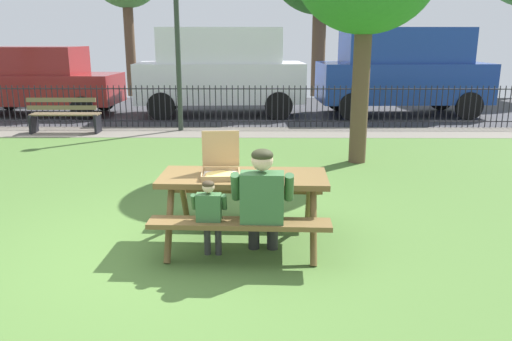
{
  "coord_description": "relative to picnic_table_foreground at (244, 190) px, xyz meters",
  "views": [
    {
      "loc": [
        1.06,
        -4.87,
        2.22
      ],
      "look_at": [
        1.0,
        0.69,
        0.75
      ],
      "focal_mm": 35.73,
      "sensor_mm": 36.0,
      "label": 1
    }
  ],
  "objects": [
    {
      "name": "child_at_table",
      "position": [
        -0.32,
        -0.52,
        -0.07
      ],
      "size": [
        0.36,
        0.35,
        0.87
      ],
      "color": "#373737",
      "rests_on": "ground"
    },
    {
      "name": "lamp_post_walkway",
      "position": [
        -1.76,
        6.95,
        1.88
      ],
      "size": [
        0.28,
        0.28,
        4.06
      ],
      "color": "#2D382D",
      "rests_on": "ground"
    },
    {
      "name": "parked_car_far_left",
      "position": [
        -6.19,
        9.49,
        0.41
      ],
      "size": [
        4.46,
        2.05,
        1.94
      ],
      "color": "maroon",
      "rests_on": "ground"
    },
    {
      "name": "pizza_box_open",
      "position": [
        -0.24,
        -0.0,
        0.26
      ],
      "size": [
        0.43,
        0.47,
        0.46
      ],
      "color": "tan",
      "rests_on": "picnic_table_foreground"
    },
    {
      "name": "adult_at_table",
      "position": [
        0.2,
        -0.51,
        0.06
      ],
      "size": [
        0.62,
        0.6,
        1.19
      ],
      "color": "#272727",
      "rests_on": "ground"
    },
    {
      "name": "iron_fence_streetside",
      "position": [
        -0.87,
        7.4,
        -0.07
      ],
      "size": [
        20.26,
        0.03,
        1.04
      ],
      "color": "black",
      "rests_on": "ground"
    },
    {
      "name": "ground",
      "position": [
        -0.87,
        1.49,
        -0.61
      ],
      "size": [
        28.0,
        11.82,
        0.02
      ],
      "primitive_type": "cube",
      "color": "#4B7032"
    },
    {
      "name": "picnic_table_foreground",
      "position": [
        0.0,
        0.0,
        0.0
      ],
      "size": [
        1.85,
        1.54,
        0.79
      ],
      "color": "brown",
      "rests_on": "ground"
    },
    {
      "name": "park_bench_left",
      "position": [
        -4.43,
        6.56,
        -0.18
      ],
      "size": [
        1.61,
        0.49,
        0.85
      ],
      "color": "brown",
      "rests_on": "ground"
    },
    {
      "name": "pizza_slice_on_table",
      "position": [
        0.15,
        -0.17,
        0.18
      ],
      "size": [
        0.29,
        0.32,
        0.02
      ],
      "color": "#F8CE5B",
      "rests_on": "picnic_table_foreground"
    },
    {
      "name": "parked_car_center",
      "position": [
        4.23,
        9.49,
        0.71
      ],
      "size": [
        4.79,
        2.26,
        2.46
      ],
      "color": "navy",
      "rests_on": "ground"
    },
    {
      "name": "street_asphalt",
      "position": [
        -0.87,
        10.6,
        -0.6
      ],
      "size": [
        28.0,
        6.4,
        0.01
      ],
      "primitive_type": "cube",
      "color": "#38383D"
    },
    {
      "name": "cobblestone_walkway",
      "position": [
        -0.87,
        6.7,
        -0.6
      ],
      "size": [
        28.0,
        1.4,
        0.01
      ],
      "primitive_type": "cube",
      "color": "slate"
    },
    {
      "name": "parked_car_left",
      "position": [
        -0.97,
        9.49,
        0.71
      ],
      "size": [
        4.8,
        2.28,
        2.46
      ],
      "color": "white",
      "rests_on": "ground"
    }
  ]
}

